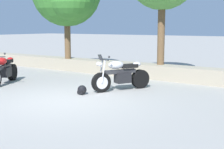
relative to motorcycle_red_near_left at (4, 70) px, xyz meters
name	(u,v)px	position (x,y,z in m)	size (l,w,h in m)	color
ground_plane	(63,101)	(3.54, -0.77, -0.49)	(120.00, 120.00, 0.00)	gray
stone_wall	(145,71)	(3.54, 4.03, -0.21)	(36.00, 0.80, 0.55)	gray
motorcycle_red_near_left	(4,70)	(0.00, 0.00, 0.00)	(1.21, 1.86, 1.18)	black
motorcycle_silver_centre	(121,75)	(4.09, 1.33, 0.00)	(1.17, 1.89, 1.18)	black
rider_helmet	(82,90)	(3.46, 0.14, -0.35)	(0.28, 0.28, 0.28)	black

